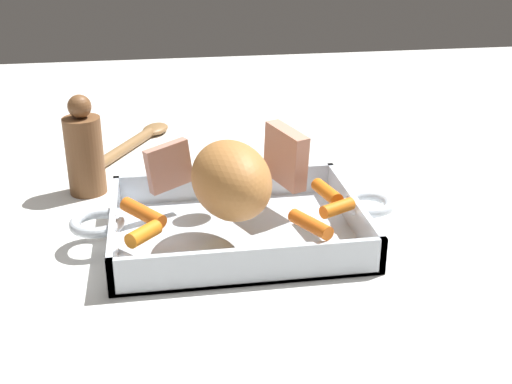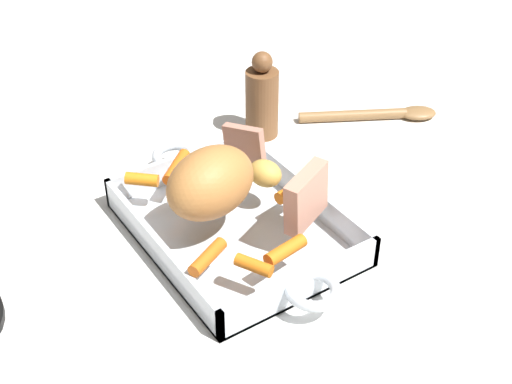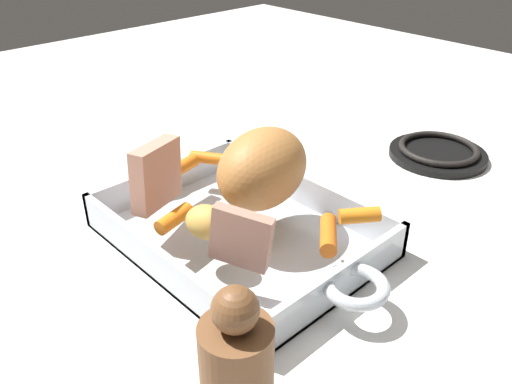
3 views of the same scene
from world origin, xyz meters
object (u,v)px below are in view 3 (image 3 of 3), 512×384
Objects in this scene: roast_slice_outer at (241,238)px; potato_halved at (207,222)px; roasting_dish at (239,231)px; baby_carrot_short at (360,215)px; baby_carrot_center_right at (174,218)px; pork_roast at (263,168)px; baby_carrot_center_left at (249,159)px; roast_slice_thin at (156,175)px; pepper_mill at (237,379)px; stove_burner_rear at (438,152)px; baby_carrot_northeast at (328,235)px; baby_carrot_southeast at (207,158)px; baby_carrot_long at (181,168)px.

roast_slice_outer is 0.06m from potato_halved.
roasting_dish is 0.15m from baby_carrot_short.
baby_carrot_center_right is at bearing -175.48° from roast_slice_outer.
pork_roast is 0.11m from baby_carrot_center_left.
potato_halved is at bearing 175.68° from roast_slice_outer.
baby_carrot_center_left is (-0.16, 0.16, -0.02)m from roast_slice_outer.
baby_carrot_center_left reaches higher than roasting_dish.
pepper_mill is at bearing -22.99° from roast_slice_thin.
roast_slice_outer is at bearing -4.32° from potato_halved.
roast_slice_outer reaches higher than stove_burner_rear.
potato_halved reaches higher than roasting_dish.
baby_carrot_short is at bearing 25.42° from pork_roast.
pepper_mill reaches higher than roast_slice_outer.
roast_slice_outer is 0.16m from pepper_mill.
roast_slice_outer is 0.11m from baby_carrot_center_right.
baby_carrot_northeast reaches higher than roasting_dish.
roast_slice_outer reaches higher than potato_halved.
pepper_mill is (0.32, -0.23, 0.01)m from baby_carrot_southeast.
stove_burner_rear is (0.12, 0.45, -0.08)m from roast_slice_thin.
baby_carrot_northeast is at bearing 24.26° from roast_slice_thin.
baby_carrot_short is 0.30× the size of stove_burner_rear.
baby_carrot_center_right is 0.32× the size of pepper_mill.
potato_halved is (-0.06, 0.00, -0.01)m from roast_slice_outer.
roast_slice_thin is at bearing -105.09° from stove_burner_rear.
baby_carrot_center_right is at bearing -106.87° from pork_roast.
roast_slice_thin is 0.22m from baby_carrot_northeast.
baby_carrot_long is at bearing 160.48° from roast_slice_outer.
roasting_dish is at bearing -21.65° from baby_carrot_southeast.
roast_slice_outer is 0.40× the size of stove_burner_rear.
baby_carrot_long reaches higher than baby_carrot_center_left.
potato_halved is (0.14, -0.07, 0.01)m from baby_carrot_long.
potato_halved reaches higher than baby_carrot_center_right.
pepper_mill is at bearing -29.63° from baby_carrot_long.
baby_carrot_center_right is 0.79× the size of baby_carrot_long.
pork_roast reaches higher than baby_carrot_long.
baby_carrot_northeast reaches higher than baby_carrot_short.
roast_slice_thin is 1.59× the size of baby_carrot_center_right.
baby_carrot_center_left is at bearing 136.20° from pepper_mill.
pork_roast reaches higher than baby_carrot_short.
baby_carrot_southeast and baby_carrot_center_left have the same top height.
baby_carrot_short is 0.28m from pepper_mill.
stove_burner_rear is (-0.07, 0.37, -0.05)m from baby_carrot_northeast.
baby_carrot_southeast is 0.75× the size of baby_carrot_center_left.
pork_roast reaches higher than potato_halved.
baby_carrot_center_left is at bearing 63.02° from baby_carrot_long.
roast_slice_outer is 1.28× the size of baby_carrot_center_right.
baby_carrot_long is at bearing 178.98° from roasting_dish.
baby_carrot_center_left is (-0.08, 0.09, 0.04)m from roasting_dish.
roast_slice_outer is 1.23× the size of potato_halved.
pepper_mill reaches higher than baby_carrot_short.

